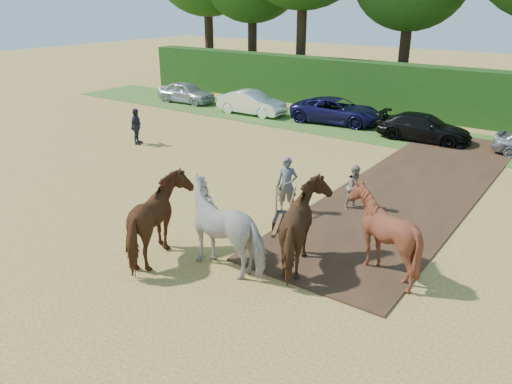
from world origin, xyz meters
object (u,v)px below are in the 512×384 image
object	(u,v)px
parked_cars	(412,125)
spectator_far	(136,127)
spectator_near	(355,188)
plough_team	(269,226)

from	to	relation	value
parked_cars	spectator_far	bearing A→B (deg)	-139.53
spectator_far	parked_cars	distance (m)	13.61
spectator_far	parked_cars	bearing A→B (deg)	-74.87
spectator_near	spectator_far	size ratio (longest dim) A/B	0.89
spectator_far	parked_cars	world-z (taller)	spectator_far
spectator_near	parked_cars	bearing A→B (deg)	34.73
spectator_near	spectator_far	xyz separation A→B (m)	(-11.98, 1.17, 0.10)
plough_team	spectator_far	bearing A→B (deg)	153.35
spectator_near	spectator_far	distance (m)	12.04
spectator_far	parked_cars	size ratio (longest dim) A/B	0.05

